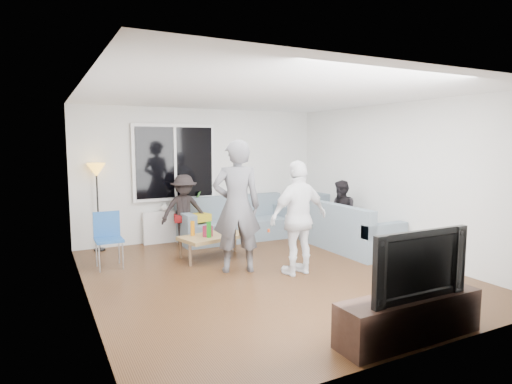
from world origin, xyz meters
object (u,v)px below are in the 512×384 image
side_chair (109,241)px  spectator_right (341,213)px  sofa_right_section (348,226)px  spectator_back (184,210)px  coffee_table (214,247)px  player_right (299,218)px  sofa_back_section (237,218)px  player_left (237,206)px  television (412,262)px  tv_console (409,317)px  floor_lamp (98,208)px

side_chair → spectator_right: size_ratio=0.70×
sofa_right_section → spectator_back: spectator_back is taller
coffee_table → player_right: (0.80, -1.35, 0.64)m
sofa_back_section → player_left: (-0.89, -1.95, 0.56)m
side_chair → spectator_right: bearing=-7.6°
spectator_right → television: bearing=-17.8°
sofa_back_section → player_left: 2.22m
spectator_back → television: size_ratio=1.14×
coffee_table → tv_console: (0.62, -3.64, 0.02)m
tv_console → spectator_right: bearing=61.6°
spectator_back → coffee_table: bearing=-77.4°
television → sofa_right_section: bearing=60.0°
sofa_right_section → floor_lamp: 4.52m
floor_lamp → player_right: player_right is taller
player_left → spectator_back: size_ratio=1.48×
sofa_back_section → tv_console: bearing=-93.8°
coffee_table → spectator_back: 1.26m
player_right → side_chair: bearing=-38.1°
sofa_back_section → player_left: size_ratio=1.16×
player_left → spectator_back: player_left is taller
sofa_back_section → tv_console: size_ratio=1.44×
player_left → television: (0.57, -2.82, -0.21)m
spectator_right → spectator_back: (-2.57, 1.44, 0.05)m
television → tv_console: bearing=0.0°
coffee_table → side_chair: bearing=172.0°
coffee_table → player_right: bearing=-59.4°
spectator_back → television: 4.86m
sofa_right_section → player_right: bearing=117.7°
floor_lamp → player_left: bearing=-53.3°
coffee_table → tv_console: bearing=-80.4°
tv_console → television: bearing=180.0°
sofa_back_section → television: bearing=-93.8°
coffee_table → spectator_right: (2.43, -0.28, 0.42)m
side_chair → player_left: size_ratio=0.44×
floor_lamp → spectator_right: size_ratio=1.26×
sofa_right_section → spectator_back: 3.07m
player_left → television: bearing=119.4°
player_right → spectator_right: size_ratio=1.35×
side_chair → spectator_back: size_ratio=0.64×
sofa_right_section → spectator_back: size_ratio=1.50×
floor_lamp → spectator_right: (4.07, -1.72, -0.16)m
tv_console → television: size_ratio=1.37×
player_right → television: (-0.18, -2.29, -0.06)m
side_chair → spectator_back: (1.50, 0.93, 0.24)m
spectator_back → tv_console: 4.88m
floor_lamp → player_right: size_ratio=0.93×
spectator_right → player_right: bearing=-46.1°
floor_lamp → side_chair: bearing=-90.0°
coffee_table → player_left: (0.05, -0.82, 0.79)m
sofa_back_section → player_right: player_right is taller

